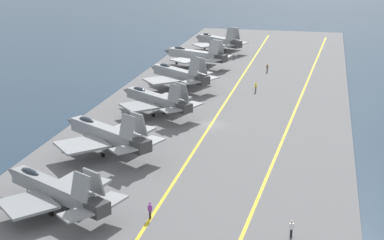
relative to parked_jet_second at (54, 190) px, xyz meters
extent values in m
plane|color=#23384C|center=(31.73, -10.09, -2.71)|extent=(2000.00, 2000.00, 0.00)
cube|color=slate|center=(31.73, -10.09, -2.51)|extent=(187.78, 40.98, 0.40)
cube|color=yellow|center=(31.73, -21.36, -2.31)|extent=(168.76, 9.61, 0.01)
cube|color=yellow|center=(31.73, -10.09, -2.31)|extent=(169.00, 0.36, 0.01)
cube|color=gray|center=(0.20, 0.38, 0.02)|extent=(6.95, 11.34, 1.58)
cone|color=#5B5E60|center=(3.42, 6.54, 0.02)|extent=(2.38, 2.70, 1.50)
cube|color=#38383A|center=(-3.10, -5.93, 0.02)|extent=(2.51, 2.56, 1.34)
ellipsoid|color=#232D38|center=(1.89, 3.60, 0.77)|extent=(2.12, 2.98, 0.87)
cube|color=gray|center=(-2.81, 1.50, -0.49)|extent=(7.02, 7.05, 0.28)
cube|color=gray|center=(2.83, -1.45, -0.49)|extent=(5.87, 6.16, 0.28)
cube|color=gray|center=(-3.24, -4.39, 2.11)|extent=(1.78, 2.39, 2.58)
cube|color=gray|center=(-1.77, -5.16, 2.11)|extent=(1.78, 2.39, 2.58)
cube|color=gray|center=(-4.82, -4.48, 0.02)|extent=(3.60, 3.50, 0.20)
cube|color=gray|center=(-0.94, -6.51, 0.02)|extent=(3.35, 3.01, 0.20)
cylinder|color=#B2B2B7|center=(2.26, 4.32, -1.54)|extent=(0.16, 0.16, 1.54)
cylinder|color=black|center=(2.26, 4.32, -2.01)|extent=(0.47, 0.63, 0.60)
cylinder|color=#B2B2B7|center=(-1.34, -0.18, -1.54)|extent=(0.16, 0.16, 1.54)
cylinder|color=black|center=(-1.34, -0.18, -2.01)|extent=(0.47, 0.63, 0.60)
cylinder|color=#B2B2B7|center=(0.62, -1.21, -1.54)|extent=(0.16, 0.16, 1.54)
cylinder|color=black|center=(0.62, -1.21, -2.01)|extent=(0.47, 0.63, 0.60)
cube|color=gray|center=(17.04, 1.15, 0.42)|extent=(7.77, 11.30, 1.75)
cone|color=#5B5E60|center=(20.68, 7.19, 0.42)|extent=(2.61, 2.82, 1.66)
cube|color=#38383A|center=(13.31, -5.02, 0.42)|extent=(2.74, 2.72, 1.49)
ellipsoid|color=#232D38|center=(18.94, 4.31, 1.25)|extent=(2.35, 3.02, 0.96)
cube|color=gray|center=(13.61, 2.75, -0.15)|extent=(7.79, 7.79, 0.28)
cube|color=gray|center=(20.05, -1.14, -0.15)|extent=(7.06, 6.71, 0.28)
cube|color=gray|center=(13.20, -3.43, 2.75)|extent=(1.96, 2.43, 2.88)
cube|color=gray|center=(14.77, -4.38, 2.75)|extent=(1.96, 2.43, 2.88)
cube|color=gray|center=(11.62, -3.43, 0.42)|extent=(3.62, 3.57, 0.20)
cube|color=gray|center=(15.51, -5.78, 0.42)|extent=(3.44, 3.15, 0.20)
cylinder|color=#B2B2B7|center=(19.37, 5.02, -1.38)|extent=(0.16, 0.16, 1.85)
cylinder|color=black|center=(19.37, 5.02, -2.01)|extent=(0.50, 0.63, 0.60)
cylinder|color=#B2B2B7|center=(15.35, 0.73, -1.38)|extent=(0.16, 0.16, 1.85)
cylinder|color=black|center=(15.35, 0.73, -2.01)|extent=(0.50, 0.63, 0.60)
cylinder|color=#B2B2B7|center=(17.45, -0.53, -1.38)|extent=(0.16, 0.16, 1.85)
cylinder|color=black|center=(17.45, -0.53, -2.01)|extent=(0.50, 0.63, 0.60)
cube|color=gray|center=(35.12, -0.20, 0.21)|extent=(7.91, 10.77, 1.58)
cone|color=#5B5E60|center=(38.96, 5.55, 0.21)|extent=(2.50, 2.71, 1.50)
cube|color=#38383A|center=(31.20, -6.09, 0.21)|extent=(2.58, 2.61, 1.34)
ellipsoid|color=#232D38|center=(37.13, 2.81, 0.96)|extent=(2.33, 2.89, 0.87)
cube|color=gray|center=(32.24, 1.23, -0.31)|extent=(7.04, 7.01, 0.28)
cube|color=gray|center=(37.56, -2.31, -0.31)|extent=(6.26, 6.46, 0.28)
cube|color=gray|center=(31.22, -4.56, 2.33)|extent=(1.94, 2.34, 2.63)
cube|color=gray|center=(32.60, -5.48, 2.33)|extent=(1.94, 2.34, 2.63)
cube|color=gray|center=(29.65, -4.47, 0.21)|extent=(3.58, 3.56, 0.20)
cube|color=gray|center=(33.29, -6.90, 0.21)|extent=(3.47, 3.19, 0.20)
cylinder|color=#B2B2B7|center=(37.57, 3.47, -1.45)|extent=(0.16, 0.16, 1.73)
cylinder|color=black|center=(37.57, 3.47, -2.01)|extent=(0.52, 0.62, 0.60)
cylinder|color=#B2B2B7|center=(33.53, -0.59, -1.45)|extent=(0.16, 0.16, 1.73)
cylinder|color=black|center=(33.53, -0.59, -2.01)|extent=(0.52, 0.62, 0.60)
cylinder|color=#B2B2B7|center=(35.38, -1.82, -1.45)|extent=(0.16, 0.16, 1.73)
cylinder|color=black|center=(35.38, -1.82, -2.01)|extent=(0.52, 0.62, 0.60)
cube|color=gray|center=(52.27, 0.39, 0.37)|extent=(8.33, 10.59, 1.74)
cone|color=#5B5E60|center=(56.29, 5.95, 0.37)|extent=(2.65, 2.78, 1.66)
cube|color=#38383A|center=(48.16, -5.30, 0.37)|extent=(2.75, 2.73, 1.48)
ellipsoid|color=#232D38|center=(54.38, 3.30, 1.20)|extent=(2.46, 2.89, 0.96)
cube|color=gray|center=(48.97, 2.28, -0.19)|extent=(7.66, 7.75, 0.28)
cube|color=gray|center=(55.11, -2.15, -0.19)|extent=(7.31, 6.91, 0.28)
cube|color=gray|center=(48.17, -3.73, 2.73)|extent=(2.05, 2.35, 2.94)
cube|color=gray|center=(49.65, -4.80, 2.73)|extent=(2.05, 2.35, 2.94)
cube|color=gray|center=(46.60, -3.58, 0.37)|extent=(3.55, 3.57, 0.20)
cube|color=gray|center=(50.28, -6.24, 0.37)|extent=(3.49, 3.23, 0.20)
cylinder|color=#B2B2B7|center=(54.84, 3.95, -1.41)|extent=(0.16, 0.16, 1.81)
cylinder|color=black|center=(54.84, 3.95, -2.01)|extent=(0.53, 0.62, 0.60)
cylinder|color=#B2B2B7|center=(50.58, 0.13, -1.41)|extent=(0.16, 0.16, 1.81)
cylinder|color=black|center=(50.58, 0.13, -2.01)|extent=(0.53, 0.62, 0.60)
cylinder|color=#B2B2B7|center=(52.56, -1.29, -1.41)|extent=(0.16, 0.16, 1.81)
cylinder|color=black|center=(52.56, -1.29, -2.01)|extent=(0.53, 0.62, 0.60)
cube|color=#9EA3A8|center=(71.11, 1.59, 0.27)|extent=(6.23, 11.77, 1.80)
cone|color=#5B5E60|center=(73.76, 8.03, 0.27)|extent=(2.44, 2.75, 1.71)
cube|color=#38383A|center=(68.39, -5.00, 0.27)|extent=(2.65, 2.58, 1.53)
ellipsoid|color=#232D38|center=(72.49, 4.96, 1.12)|extent=(2.02, 3.07, 0.99)
cube|color=#9EA3A8|center=(67.86, 2.49, -0.32)|extent=(7.02, 7.08, 0.28)
cube|color=#9EA3A8|center=(74.05, -0.06, -0.32)|extent=(5.60, 5.84, 0.28)
cube|color=#9EA3A8|center=(68.01, -3.45, 2.56)|extent=(1.67, 2.43, 2.75)
cube|color=#9EA3A8|center=(69.76, -4.16, 2.56)|extent=(1.67, 2.43, 2.75)
cube|color=#9EA3A8|center=(66.45, -3.68, 0.27)|extent=(3.58, 3.42, 0.20)
cube|color=#9EA3A8|center=(70.70, -5.43, 0.27)|extent=(3.22, 2.82, 0.20)
cylinder|color=#B2B2B7|center=(72.80, 5.71, -1.47)|extent=(0.16, 0.16, 1.68)
cylinder|color=black|center=(72.80, 5.71, -2.01)|extent=(0.43, 0.64, 0.60)
cylinder|color=#B2B2B7|center=(69.48, 0.94, -1.47)|extent=(0.16, 0.16, 1.68)
cylinder|color=black|center=(69.48, 0.94, -2.01)|extent=(0.43, 0.64, 0.60)
cylinder|color=#B2B2B7|center=(71.80, -0.01, -1.47)|extent=(0.16, 0.16, 1.68)
cylinder|color=black|center=(71.80, -0.01, -2.01)|extent=(0.43, 0.64, 0.60)
cube|color=gray|center=(89.32, -0.07, 0.30)|extent=(8.23, 10.35, 1.87)
cone|color=#5B5E60|center=(93.22, 5.30, 0.30)|extent=(2.71, 2.79, 1.78)
cube|color=#38383A|center=(85.32, -5.57, 0.30)|extent=(2.83, 2.76, 1.59)
ellipsoid|color=#232D38|center=(91.36, 2.74, 1.19)|extent=(2.47, 2.85, 1.03)
cube|color=gray|center=(86.14, 1.75, -0.31)|extent=(7.27, 7.33, 0.28)
cube|color=gray|center=(92.04, -2.53, -0.31)|extent=(6.87, 6.61, 0.28)
cube|color=gray|center=(85.25, -4.00, 2.67)|extent=(1.99, 2.27, 2.84)
cube|color=gray|center=(86.84, -5.15, 2.67)|extent=(1.99, 2.27, 2.84)
cube|color=gray|center=(83.70, -3.83, 0.30)|extent=(3.50, 3.52, 0.20)
cube|color=gray|center=(87.48, -6.57, 0.30)|extent=(3.46, 3.17, 0.20)
cylinder|color=#B2B2B7|center=(91.81, 3.36, -1.47)|extent=(0.16, 0.16, 1.68)
cylinder|color=black|center=(91.81, 3.36, -2.01)|extent=(0.53, 0.61, 0.60)
cylinder|color=#B2B2B7|center=(87.58, -0.24, -1.47)|extent=(0.16, 0.16, 1.68)
cylinder|color=black|center=(87.58, -0.24, -2.01)|extent=(0.53, 0.61, 0.60)
cylinder|color=#B2B2B7|center=(89.69, -1.78, -1.47)|extent=(0.16, 0.16, 1.68)
cylinder|color=black|center=(89.69, -1.78, -2.01)|extent=(0.53, 0.61, 0.60)
cylinder|color=#383328|center=(69.28, -14.57, -1.90)|extent=(0.24, 0.24, 0.82)
cube|color=brown|center=(69.28, -14.57, -1.21)|extent=(0.38, 0.45, 0.58)
sphere|color=tan|center=(69.28, -14.57, -0.79)|extent=(0.22, 0.22, 0.22)
sphere|color=brown|center=(69.28, -14.57, -0.73)|extent=(0.24, 0.24, 0.24)
cylinder|color=#383328|center=(0.36, -10.07, -1.87)|extent=(0.24, 0.24, 0.88)
cube|color=purple|center=(0.36, -10.07, -1.14)|extent=(0.42, 0.46, 0.59)
sphere|color=beige|center=(0.36, -10.07, -0.72)|extent=(0.22, 0.22, 0.22)
sphere|color=purple|center=(0.36, -10.07, -0.66)|extent=(0.24, 0.24, 0.24)
cylinder|color=#232328|center=(-0.32, -24.07, -1.89)|extent=(0.24, 0.24, 0.84)
cube|color=white|center=(-0.32, -24.07, -1.16)|extent=(0.35, 0.43, 0.61)
sphere|color=#9E7051|center=(-0.32, -24.07, -0.73)|extent=(0.22, 0.22, 0.22)
sphere|color=white|center=(-0.32, -24.07, -0.67)|extent=(0.24, 0.24, 0.24)
cylinder|color=#4C473D|center=(52.58, -14.23, -1.86)|extent=(0.24, 0.24, 0.91)
cube|color=yellow|center=(52.58, -14.23, -1.13)|extent=(0.34, 0.43, 0.54)
sphere|color=#9E7051|center=(52.58, -14.23, -0.73)|extent=(0.22, 0.22, 0.22)
sphere|color=yellow|center=(52.58, -14.23, -0.67)|extent=(0.24, 0.24, 0.24)
camera|label=1|loc=(-50.48, -26.04, 24.76)|focal=55.00mm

